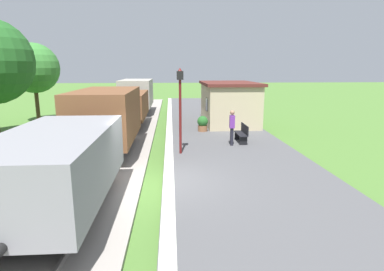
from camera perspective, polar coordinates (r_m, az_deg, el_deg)
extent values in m
plane|color=#47702D|center=(10.80, -6.34, -9.36)|extent=(160.00, 160.00, 0.00)
cube|color=#4C4C4F|center=(11.08, 10.60, -8.25)|extent=(6.00, 60.00, 0.25)
cube|color=silver|center=(10.70, -4.21, -8.07)|extent=(0.36, 60.00, 0.01)
cube|color=gray|center=(11.15, -18.92, -8.93)|extent=(3.80, 60.00, 0.12)
cube|color=slate|center=(10.94, -15.29, -8.38)|extent=(0.07, 60.00, 0.14)
cube|color=slate|center=(11.31, -22.52, -8.20)|extent=(0.07, 60.00, 0.14)
cube|color=gray|center=(8.70, -23.25, -4.58)|extent=(2.50, 5.60, 1.60)
cube|color=black|center=(8.90, -22.90, -8.61)|extent=(2.10, 5.15, 0.50)
cylinder|color=black|center=(10.59, -19.69, -6.54)|extent=(1.56, 0.84, 0.84)
cylinder|color=black|center=(7.47, -27.27, -15.11)|extent=(1.56, 0.84, 0.84)
cylinder|color=black|center=(11.59, -18.25, -3.57)|extent=(0.20, 0.30, 0.20)
cube|color=brown|center=(14.89, -15.09, 3.70)|extent=(2.50, 5.60, 2.20)
cube|color=black|center=(15.05, -14.89, 0.12)|extent=(2.10, 5.15, 0.50)
cylinder|color=black|center=(16.83, -13.72, 0.54)|extent=(1.56, 0.84, 0.84)
cylinder|color=black|center=(13.40, -16.26, -2.49)|extent=(1.56, 0.84, 0.84)
cylinder|color=black|center=(17.91, -13.14, 2.05)|extent=(0.20, 0.30, 0.20)
cylinder|color=black|center=(12.24, -17.46, -2.70)|extent=(0.20, 0.30, 0.20)
cube|color=brown|center=(21.39, -11.69, 5.45)|extent=(2.50, 5.60, 1.60)
cube|color=black|center=(21.47, -11.61, 3.72)|extent=(2.10, 5.15, 0.50)
cylinder|color=black|center=(23.27, -11.01, 3.75)|extent=(1.56, 0.84, 0.84)
cylinder|color=black|center=(19.76, -12.26, 2.26)|extent=(1.56, 0.84, 0.84)
cylinder|color=black|center=(24.37, -10.71, 4.72)|extent=(0.20, 0.30, 0.20)
cylinder|color=black|center=(18.59, -12.80, 2.42)|extent=(0.20, 0.30, 0.20)
cube|color=gray|center=(27.89, -9.91, 7.60)|extent=(2.50, 5.60, 2.20)
cube|color=black|center=(27.98, -9.84, 5.66)|extent=(2.10, 5.15, 0.50)
cylinder|color=black|center=(29.78, -9.48, 5.56)|extent=(1.56, 0.84, 0.84)
cylinder|color=black|center=(26.24, -10.22, 4.69)|extent=(1.56, 0.84, 0.84)
cylinder|color=black|center=(30.90, -9.29, 6.26)|extent=(0.20, 0.30, 0.20)
cylinder|color=black|center=(25.06, -10.52, 4.92)|extent=(0.20, 0.30, 0.20)
cube|color=tan|center=(21.57, 6.61, 5.59)|extent=(3.20, 5.50, 2.60)
cube|color=#51231E|center=(21.46, 6.70, 9.28)|extent=(3.50, 5.80, 0.18)
cube|color=black|center=(20.23, 2.67, 5.61)|extent=(0.03, 0.90, 0.80)
cube|color=black|center=(16.19, 8.78, 0.33)|extent=(0.42, 1.50, 0.04)
cube|color=black|center=(16.18, 9.46, 1.19)|extent=(0.04, 1.50, 0.45)
cube|color=black|center=(15.66, 9.22, -0.93)|extent=(0.38, 0.06, 0.42)
cube|color=black|center=(16.81, 8.31, -0.03)|extent=(0.38, 0.06, 0.42)
cylinder|color=black|center=(15.44, 7.18, -0.23)|extent=(0.15, 0.15, 0.86)
cylinder|color=black|center=(15.59, 7.13, -0.10)|extent=(0.15, 0.15, 0.86)
cube|color=#662D8C|center=(15.38, 7.22, 2.50)|extent=(0.28, 0.40, 0.60)
sphere|color=#936B51|center=(15.31, 7.27, 4.12)|extent=(0.22, 0.22, 0.22)
cylinder|color=brown|center=(18.89, 1.92, 1.29)|extent=(0.56, 0.56, 0.34)
sphere|color=#235B23|center=(18.82, 1.93, 2.57)|extent=(0.64, 0.64, 0.64)
cylinder|color=#591414|center=(13.68, -2.11, 3.28)|extent=(0.11, 0.11, 3.20)
cube|color=black|center=(13.52, -2.17, 10.75)|extent=(0.28, 0.28, 0.36)
sphere|color=#F2E5BF|center=(13.52, -2.17, 10.75)|extent=(0.20, 0.20, 0.20)
cone|color=#591414|center=(13.52, -2.18, 11.77)|extent=(0.20, 0.20, 0.16)
cylinder|color=#4C3823|center=(26.19, -26.06, 5.02)|extent=(0.28, 0.28, 2.60)
sphere|color=#387A33|center=(26.06, -26.60, 10.79)|extent=(3.59, 3.59, 3.59)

